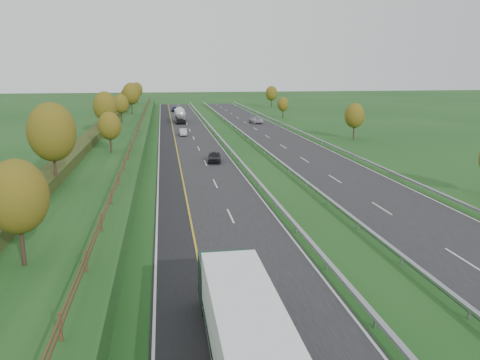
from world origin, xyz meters
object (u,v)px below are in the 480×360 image
(car_dark_near, at_px, (214,157))
(car_silver_mid, at_px, (183,132))
(car_small_far, at_px, (174,109))
(car_oncoming, at_px, (256,120))
(road_tanker, at_px, (180,114))
(box_lorry, at_px, (249,351))

(car_dark_near, height_order, car_silver_mid, car_dark_near)
(car_dark_near, bearing_deg, car_silver_mid, 103.68)
(car_dark_near, distance_m, car_small_far, 81.83)
(car_silver_mid, height_order, car_oncoming, car_oncoming)
(road_tanker, distance_m, car_small_far, 30.38)
(box_lorry, distance_m, road_tanker, 99.33)
(car_dark_near, bearing_deg, box_lorry, -87.35)
(car_dark_near, height_order, car_small_far, car_dark_near)
(box_lorry, relative_size, car_silver_mid, 4.15)
(car_silver_mid, bearing_deg, road_tanker, 89.23)
(car_dark_near, xyz_separation_m, car_oncoming, (14.94, 45.99, -0.02))
(box_lorry, height_order, car_oncoming, box_lorry)
(car_small_far, bearing_deg, box_lorry, -89.89)
(road_tanker, height_order, car_oncoming, road_tanker)
(car_silver_mid, distance_m, car_oncoming, 25.81)
(road_tanker, relative_size, car_oncoming, 2.19)
(car_dark_near, relative_size, car_silver_mid, 1.09)
(box_lorry, bearing_deg, car_dark_near, 85.27)
(car_silver_mid, relative_size, car_oncoming, 0.76)
(car_silver_mid, height_order, car_small_far, car_silver_mid)
(road_tanker, xyz_separation_m, car_dark_near, (2.68, -51.41, -1.09))
(box_lorry, bearing_deg, road_tanker, 89.26)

